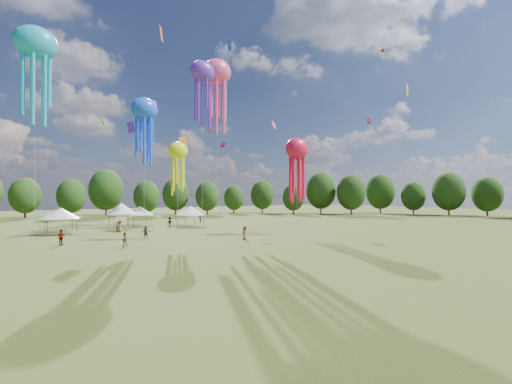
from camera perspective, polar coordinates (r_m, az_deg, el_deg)
ground at (r=20.61m, az=33.15°, el=-16.59°), size 300.00×300.00×0.00m
spectator_near at (r=41.47m, az=-21.20°, el=-7.42°), size 0.76×0.60×1.53m
spectators_far at (r=55.99m, az=-15.79°, el=-5.56°), size 29.45×30.82×1.80m
festival_tents at (r=63.35m, az=-24.29°, el=-2.99°), size 36.98×11.73×4.45m
show_kites at (r=58.98m, az=-11.94°, el=15.55°), size 36.22×24.22×32.40m
small_kites at (r=58.43m, az=-15.07°, el=23.48°), size 75.96×56.90×46.27m
treeline at (r=71.06m, az=-24.31°, el=0.11°), size 201.57×95.24×13.43m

